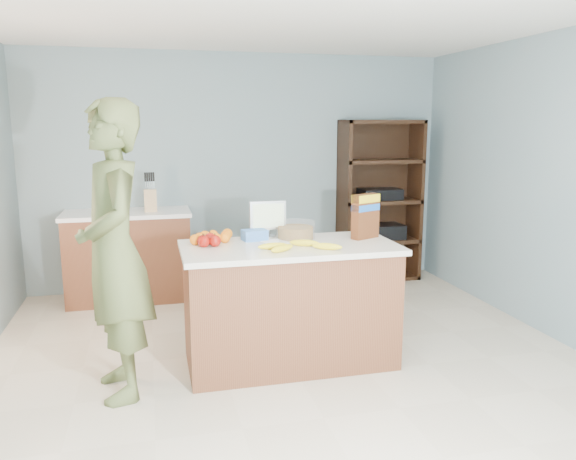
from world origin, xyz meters
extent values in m
cube|color=beige|center=(0.00, 0.00, 0.00)|extent=(4.50, 5.00, 0.02)
cube|color=gray|center=(0.00, 2.50, 1.25)|extent=(4.50, 0.02, 2.50)
cube|color=white|center=(0.00, 0.00, 2.50)|extent=(4.50, 5.00, 0.02)
cube|color=brown|center=(0.00, 0.30, 0.43)|extent=(1.50, 0.70, 0.86)
cube|color=silver|center=(0.00, 0.30, 0.88)|extent=(1.56, 0.76, 0.04)
cube|color=black|center=(0.00, 0.30, 0.05)|extent=(1.46, 0.66, 0.10)
cube|color=brown|center=(-1.20, 2.20, 0.43)|extent=(1.20, 0.60, 0.86)
cube|color=white|center=(-1.20, 2.20, 0.88)|extent=(1.24, 0.62, 0.04)
cube|color=black|center=(1.55, 2.48, 0.90)|extent=(0.90, 0.04, 1.80)
cube|color=black|center=(1.12, 2.30, 0.90)|extent=(0.04, 0.40, 1.80)
cube|color=black|center=(1.98, 2.30, 0.90)|extent=(0.04, 0.40, 1.80)
cube|color=black|center=(1.55, 2.30, 0.02)|extent=(0.90, 0.40, 0.04)
cube|color=black|center=(1.55, 2.30, 0.45)|extent=(0.90, 0.40, 0.04)
cube|color=black|center=(1.55, 2.30, 0.90)|extent=(0.90, 0.40, 0.04)
cube|color=black|center=(1.55, 2.30, 1.35)|extent=(0.90, 0.40, 0.04)
cube|color=black|center=(1.55, 2.30, 1.78)|extent=(0.90, 0.40, 0.04)
cube|color=black|center=(1.55, 2.30, 0.55)|extent=(0.55, 0.32, 0.16)
cube|color=black|center=(1.55, 2.30, 0.98)|extent=(0.45, 0.30, 0.12)
imported|color=#566033|center=(-1.20, 0.10, 0.96)|extent=(0.60, 0.78, 1.92)
cube|color=tan|center=(-0.96, 2.15, 1.01)|extent=(0.12, 0.10, 0.22)
cylinder|color=black|center=(-1.00, 2.15, 1.17)|extent=(0.02, 0.02, 0.09)
cylinder|color=black|center=(-0.98, 2.15, 1.17)|extent=(0.02, 0.02, 0.09)
cylinder|color=black|center=(-0.96, 2.15, 1.17)|extent=(0.02, 0.02, 0.09)
cylinder|color=black|center=(-0.94, 2.15, 1.17)|extent=(0.02, 0.02, 0.09)
cylinder|color=black|center=(-0.92, 2.15, 1.17)|extent=(0.02, 0.02, 0.09)
cube|color=white|center=(-0.07, 0.46, 0.90)|extent=(0.24, 0.17, 0.00)
cube|color=white|center=(0.06, 0.37, 0.90)|extent=(0.22, 0.12, 0.00)
ellipsoid|color=yellow|center=(-0.15, 0.18, 0.92)|extent=(0.22, 0.06, 0.05)
ellipsoid|color=yellow|center=(-0.10, 0.10, 0.92)|extent=(0.21, 0.16, 0.05)
ellipsoid|color=yellow|center=(0.09, 0.23, 0.92)|extent=(0.22, 0.13, 0.05)
ellipsoid|color=yellow|center=(0.21, 0.08, 0.92)|extent=(0.21, 0.15, 0.05)
sphere|color=maroon|center=(-0.56, 0.46, 0.94)|extent=(0.08, 0.08, 0.08)
sphere|color=maroon|center=(-0.53, 0.37, 0.94)|extent=(0.08, 0.08, 0.08)
sphere|color=maroon|center=(-0.61, 0.37, 0.94)|extent=(0.08, 0.08, 0.08)
sphere|color=maroon|center=(-0.62, 0.39, 0.94)|extent=(0.08, 0.08, 0.08)
sphere|color=orange|center=(-0.67, 0.46, 0.94)|extent=(0.08, 0.08, 0.08)
sphere|color=orange|center=(-0.58, 0.58, 0.94)|extent=(0.08, 0.08, 0.08)
sphere|color=orange|center=(-0.53, 0.48, 0.94)|extent=(0.08, 0.08, 0.08)
sphere|color=orange|center=(-0.43, 0.55, 0.94)|extent=(0.08, 0.08, 0.08)
sphere|color=orange|center=(-0.63, 0.52, 0.94)|extent=(0.08, 0.08, 0.08)
sphere|color=orange|center=(-0.51, 0.48, 0.94)|extent=(0.08, 0.08, 0.08)
sphere|color=orange|center=(-0.41, 0.62, 0.94)|extent=(0.08, 0.08, 0.08)
sphere|color=orange|center=(-0.52, 0.60, 0.94)|extent=(0.08, 0.08, 0.08)
sphere|color=orange|center=(-0.45, 0.48, 0.94)|extent=(0.08, 0.08, 0.08)
cube|color=blue|center=(-0.22, 0.52, 0.94)|extent=(0.20, 0.15, 0.08)
cylinder|color=#267219|center=(0.10, 0.52, 0.95)|extent=(0.27, 0.27, 0.09)
cylinder|color=white|center=(0.10, 0.52, 0.97)|extent=(0.30, 0.30, 0.13)
cylinder|color=silver|center=(-0.10, 0.61, 0.91)|extent=(0.12, 0.12, 0.01)
cylinder|color=silver|center=(-0.10, 0.61, 0.94)|extent=(0.02, 0.02, 0.05)
cube|color=silver|center=(-0.10, 0.61, 1.07)|extent=(0.28, 0.04, 0.22)
cube|color=yellow|center=(-0.10, 0.59, 1.07)|extent=(0.24, 0.01, 0.18)
cube|color=#592B14|center=(0.62, 0.39, 1.07)|extent=(0.24, 0.17, 0.34)
cube|color=yellow|center=(0.62, 0.39, 1.21)|extent=(0.24, 0.17, 0.06)
cube|color=blue|center=(0.62, 0.39, 1.14)|extent=(0.24, 0.17, 0.05)
camera|label=1|loc=(-0.97, -3.55, 1.77)|focal=35.00mm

